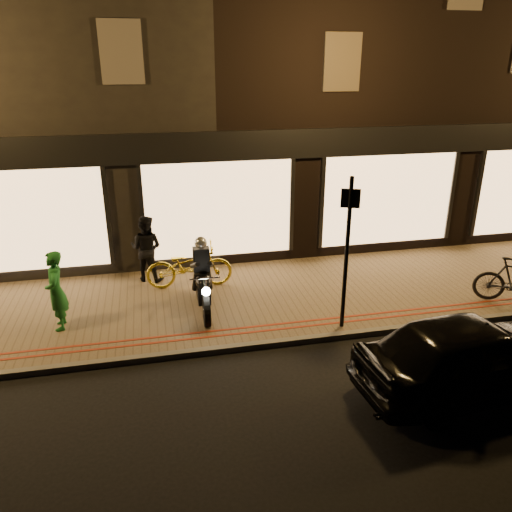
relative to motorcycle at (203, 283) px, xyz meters
The scene contains 11 objects.
ground 1.90m from the motorcycle, 66.23° to the right, with size 90.00×90.00×0.00m, color black.
sidewalk 1.05m from the motorcycle, 29.22° to the left, with size 50.00×4.00×0.12m, color brown.
kerb_stone 1.84m from the motorcycle, 65.55° to the right, with size 50.00×0.14×0.12m, color #59544C.
red_kerb_lines 1.41m from the motorcycle, 56.17° to the right, with size 50.00×0.26×0.01m.
building_row 8.21m from the motorcycle, 84.53° to the left, with size 48.00×10.11×8.50m.
motorcycle is the anchor object (origin of this frame).
sign_post 3.08m from the motorcycle, 26.39° to the right, with size 0.33×0.16×3.00m.
bicycle_gold 1.25m from the motorcycle, 98.24° to the left, with size 0.68×1.96×1.03m, color gold.
person_green 2.85m from the motorcycle, behind, with size 0.58×0.38×1.59m, color #1B6525.
person_dark 2.16m from the motorcycle, 121.17° to the left, with size 0.77×0.60×1.59m, color black.
parked_car 5.23m from the motorcycle, 42.01° to the right, with size 1.55×3.84×1.31m, color black.
Camera 1 is at (-1.64, -7.83, 5.01)m, focal length 35.00 mm.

